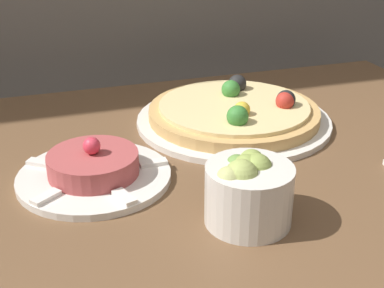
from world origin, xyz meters
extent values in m
cube|color=brown|center=(0.00, 0.41, 0.73)|extent=(1.09, 0.83, 0.03)
cylinder|color=brown|center=(0.49, 0.77, 0.36)|extent=(0.06, 0.06, 0.71)
cylinder|color=silver|center=(0.10, 0.57, 0.75)|extent=(0.34, 0.34, 0.01)
cylinder|color=tan|center=(0.10, 0.57, 0.77)|extent=(0.29, 0.29, 0.02)
cylinder|color=beige|center=(0.10, 0.57, 0.78)|extent=(0.26, 0.26, 0.01)
sphere|color=black|center=(0.18, 0.54, 0.79)|extent=(0.03, 0.03, 0.03)
sphere|color=#387F33|center=(0.07, 0.49, 0.80)|extent=(0.04, 0.04, 0.04)
sphere|color=#B22D23|center=(0.18, 0.53, 0.79)|extent=(0.03, 0.03, 0.03)
sphere|color=gold|center=(0.09, 0.52, 0.79)|extent=(0.03, 0.03, 0.03)
sphere|color=black|center=(0.13, 0.64, 0.79)|extent=(0.03, 0.03, 0.03)
sphere|color=#387F33|center=(0.11, 0.61, 0.79)|extent=(0.03, 0.03, 0.03)
cylinder|color=silver|center=(-0.16, 0.44, 0.75)|extent=(0.22, 0.22, 0.01)
cylinder|color=#A84747|center=(-0.16, 0.44, 0.77)|extent=(0.13, 0.13, 0.03)
sphere|color=#E0384C|center=(-0.16, 0.44, 0.80)|extent=(0.02, 0.02, 0.02)
cube|color=white|center=(-0.08, 0.44, 0.76)|extent=(0.04, 0.02, 0.01)
cube|color=white|center=(-0.14, 0.52, 0.76)|extent=(0.03, 0.04, 0.01)
cube|color=white|center=(-0.23, 0.49, 0.76)|extent=(0.04, 0.04, 0.01)
cube|color=white|center=(-0.23, 0.39, 0.76)|extent=(0.04, 0.04, 0.01)
cube|color=white|center=(-0.14, 0.36, 0.76)|extent=(0.03, 0.04, 0.01)
cylinder|color=silver|center=(0.00, 0.28, 0.79)|extent=(0.11, 0.11, 0.07)
sphere|color=#A3B25B|center=(-0.01, 0.27, 0.82)|extent=(0.04, 0.04, 0.04)
sphere|color=#8EA34C|center=(0.01, 0.30, 0.82)|extent=(0.03, 0.03, 0.03)
sphere|color=#8EA34C|center=(0.00, 0.29, 0.82)|extent=(0.03, 0.03, 0.03)
sphere|color=#668E42|center=(-0.01, 0.30, 0.82)|extent=(0.03, 0.03, 0.03)
sphere|color=#B7BC70|center=(-0.03, 0.27, 0.82)|extent=(0.03, 0.03, 0.03)
sphere|color=#8EA34C|center=(0.01, 0.28, 0.82)|extent=(0.04, 0.04, 0.04)
camera|label=1|loc=(-0.24, -0.23, 1.12)|focal=50.00mm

